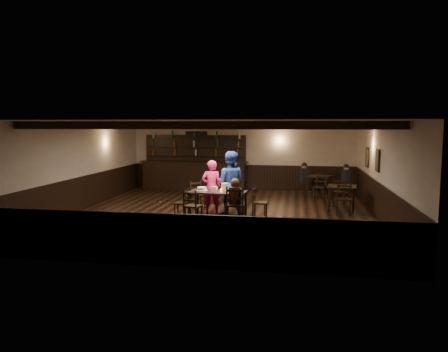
% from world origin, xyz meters
% --- Properties ---
extents(ground, '(10.00, 10.00, 0.00)m').
position_xyz_m(ground, '(0.00, 0.00, 0.00)').
color(ground, black).
rests_on(ground, ground).
extents(room_shell, '(9.02, 10.02, 2.71)m').
position_xyz_m(room_shell, '(0.01, 0.04, 1.75)').
color(room_shell, beige).
rests_on(room_shell, ground).
extents(dining_table, '(1.64, 0.94, 0.75)m').
position_xyz_m(dining_table, '(0.01, -0.56, 0.67)').
color(dining_table, black).
rests_on(dining_table, ground).
extents(chair_near_left, '(0.51, 0.49, 0.89)m').
position_xyz_m(chair_near_left, '(-0.56, -1.37, 0.52)').
color(chair_near_left, black).
rests_on(chair_near_left, ground).
extents(chair_near_right, '(0.52, 0.50, 1.03)m').
position_xyz_m(chair_near_right, '(0.62, -1.42, 0.60)').
color(chair_near_right, black).
rests_on(chair_near_right, ground).
extents(chair_end_left, '(0.36, 0.38, 0.81)m').
position_xyz_m(chair_end_left, '(-0.95, -0.69, 0.47)').
color(chair_end_left, black).
rests_on(chair_end_left, ground).
extents(chair_end_right, '(0.42, 0.43, 0.88)m').
position_xyz_m(chair_end_right, '(1.11, -0.44, 0.51)').
color(chair_end_right, black).
rests_on(chair_end_right, ground).
extents(chair_far_pushed, '(0.55, 0.54, 0.86)m').
position_xyz_m(chair_far_pushed, '(-0.92, 0.79, 0.50)').
color(chair_far_pushed, black).
rests_on(chair_far_pushed, ground).
extents(woman_pink, '(0.66, 0.52, 1.59)m').
position_xyz_m(woman_pink, '(-0.27, -0.10, 0.79)').
color(woman_pink, '#EE1D7B').
rests_on(woman_pink, ground).
extents(man_blue, '(0.92, 0.72, 1.85)m').
position_xyz_m(man_blue, '(0.26, 0.02, 0.93)').
color(man_blue, navy).
rests_on(man_blue, ground).
extents(seated_person, '(0.32, 0.48, 0.79)m').
position_xyz_m(seated_person, '(0.61, -1.34, 0.81)').
color(seated_person, black).
rests_on(seated_person, ground).
extents(cake, '(0.33, 0.33, 0.10)m').
position_xyz_m(cake, '(-0.46, -0.51, 0.80)').
color(cake, white).
rests_on(cake, dining_table).
extents(plate_stack_a, '(0.16, 0.16, 0.15)m').
position_xyz_m(plate_stack_a, '(-0.07, -0.65, 0.83)').
color(plate_stack_a, white).
rests_on(plate_stack_a, dining_table).
extents(plate_stack_b, '(0.19, 0.19, 0.23)m').
position_xyz_m(plate_stack_b, '(0.19, -0.50, 0.87)').
color(plate_stack_b, white).
rests_on(plate_stack_b, dining_table).
extents(tea_light, '(0.05, 0.05, 0.06)m').
position_xyz_m(tea_light, '(0.09, -0.51, 0.78)').
color(tea_light, '#A5A8AD').
rests_on(tea_light, dining_table).
extents(salt_shaker, '(0.04, 0.04, 0.09)m').
position_xyz_m(salt_shaker, '(0.29, -0.70, 0.80)').
color(salt_shaker, silver).
rests_on(salt_shaker, dining_table).
extents(pepper_shaker, '(0.03, 0.03, 0.09)m').
position_xyz_m(pepper_shaker, '(0.47, -0.68, 0.80)').
color(pepper_shaker, '#A5A8AD').
rests_on(pepper_shaker, dining_table).
extents(drink_glass, '(0.07, 0.07, 0.10)m').
position_xyz_m(drink_glass, '(0.36, -0.52, 0.80)').
color(drink_glass, silver).
rests_on(drink_glass, dining_table).
extents(menu_red, '(0.36, 0.29, 0.00)m').
position_xyz_m(menu_red, '(0.44, -0.71, 0.75)').
color(menu_red, maroon).
rests_on(menu_red, dining_table).
extents(menu_blue, '(0.36, 0.27, 0.00)m').
position_xyz_m(menu_blue, '(0.52, -0.50, 0.75)').
color(menu_blue, '#0D1043').
rests_on(menu_blue, dining_table).
extents(bar_counter, '(4.37, 0.70, 2.20)m').
position_xyz_m(bar_counter, '(-1.93, 4.72, 0.73)').
color(bar_counter, black).
rests_on(bar_counter, ground).
extents(back_table_a, '(0.95, 0.95, 0.75)m').
position_xyz_m(back_table_a, '(3.56, 1.12, 0.65)').
color(back_table_a, black).
rests_on(back_table_a, ground).
extents(back_table_b, '(1.04, 1.04, 0.75)m').
position_xyz_m(back_table_b, '(3.01, 3.75, 0.65)').
color(back_table_b, black).
rests_on(back_table_b, ground).
extents(bg_patron_left, '(0.29, 0.40, 0.76)m').
position_xyz_m(bg_patron_left, '(2.46, 3.85, 0.85)').
color(bg_patron_left, black).
rests_on(bg_patron_left, ground).
extents(bg_patron_right, '(0.31, 0.41, 0.74)m').
position_xyz_m(bg_patron_right, '(3.95, 3.69, 0.84)').
color(bg_patron_right, black).
rests_on(bg_patron_right, ground).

